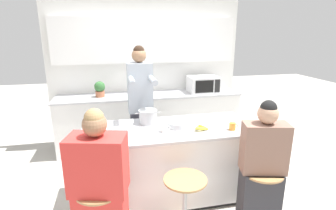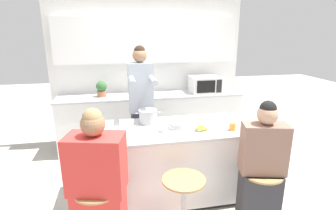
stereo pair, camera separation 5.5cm
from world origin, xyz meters
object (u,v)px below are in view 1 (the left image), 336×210
Objects in this scene: person_wrapped_blanket at (100,189)px; person_seated_near at (262,172)px; person_cooking at (141,112)px; potted_plant at (100,89)px; coffee_cup_near at (164,128)px; banana_bunch at (201,128)px; kitchen_island at (169,162)px; fruit_bowl at (177,124)px; bar_stool_center at (185,203)px; bar_stool_rightmost at (260,194)px; coffee_cup_far at (232,126)px; microwave at (203,84)px; cooking_pot at (148,117)px.

person_wrapped_blanket is 1.57m from person_seated_near.
person_cooking is 1.09m from potted_plant.
banana_bunch is (0.41, -0.05, -0.01)m from coffee_cup_near.
banana_bunch reaches higher than kitchen_island.
kitchen_island is 0.49m from fruit_bowl.
person_cooking reaches higher than bar_stool_center.
coffee_cup_far is at bearing 103.23° from bar_stool_rightmost.
fruit_bowl is at bearing -119.67° from microwave.
bar_stool_rightmost is at bearing -76.77° from coffee_cup_far.
bar_stool_center is at bearing -69.80° from potted_plant.
person_wrapped_blanket is at bearing -139.77° from coffee_cup_near.
potted_plant is at bearing 139.55° from person_seated_near.
person_seated_near is 12.80× the size of coffee_cup_far.
person_seated_near reaches higher than coffee_cup_near.
person_wrapped_blanket is at bearing -111.43° from person_cooking.
coffee_cup_far reaches higher than banana_bunch.
person_wrapped_blanket is 4.44× the size of cooking_pot.
coffee_cup_near is at bearing -76.33° from person_cooking.
person_seated_near reaches higher than cooking_pot.
fruit_bowl is at bearing -60.59° from person_cooking.
fruit_bowl is at bearing 149.07° from person_seated_near.
cooking_pot is 0.65m from banana_bunch.
kitchen_island reaches higher than bar_stool_rightmost.
person_cooking is at bearing 101.38° from bar_stool_center.
coffee_cup_far is at bearing -25.03° from cooking_pot.
person_seated_near is (0.79, -0.70, 0.17)m from kitchen_island.
bar_stool_rightmost is 2.04× the size of cooking_pot.
potted_plant is at bearing 125.57° from bar_stool_rightmost.
fruit_bowl is 2.19× the size of coffee_cup_far.
coffee_cup_near is at bearing -66.13° from potted_plant.
microwave reaches higher than kitchen_island.
coffee_cup_near is (0.14, -0.31, -0.05)m from cooking_pot.
bar_stool_center is 0.46× the size of person_wrapped_blanket.
cooking_pot reaches higher than fruit_bowl.
kitchen_island is 0.68m from bar_stool_center.
person_seated_near is 1.10m from coffee_cup_near.
bar_stool_center is 2.49× the size of potted_plant.
banana_bunch is at bearing -56.11° from potted_plant.
person_cooking is 1.44m from person_wrapped_blanket.
person_cooking reaches higher than bar_stool_rightmost.
banana_bunch is (0.33, 0.52, 0.55)m from bar_stool_center.
person_seated_near is 0.59m from coffee_cup_far.
person_cooking is (-1.05, 1.32, 0.54)m from bar_stool_rightmost.
person_cooking is 16.24× the size of coffee_cup_near.
person_seated_near is at bearing -49.67° from banana_bunch.
potted_plant is at bearing 110.20° from bar_stool_center.
bar_stool_center is at bearing -167.61° from person_seated_near.
kitchen_island is at bearing 162.08° from coffee_cup_far.
person_wrapped_blanket is (-1.57, 0.01, 0.28)m from bar_stool_rightmost.
bar_stool_rightmost is 0.35× the size of person_cooking.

